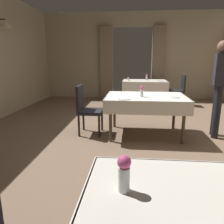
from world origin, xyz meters
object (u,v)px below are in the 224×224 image
at_px(chair_far_right, 179,88).
at_px(plate_far_c, 160,81).
at_px(flower_vase_near, 124,172).
at_px(plate_mid_b, 175,97).
at_px(glass_far_b, 128,79).
at_px(person_waiter_by_doorway, 220,81).
at_px(chair_mid_left, 86,107).
at_px(dining_table_mid, 146,100).
at_px(dining_table_far, 144,83).
at_px(flower_vase_mid, 142,91).
at_px(flower_vase_far, 147,77).
at_px(plate_mid_c, 124,99).

height_order(chair_far_right, plate_far_c, chair_far_right).
height_order(flower_vase_near, plate_mid_b, flower_vase_near).
xyz_separation_m(glass_far_b, person_waiter_by_doorway, (1.67, -2.84, 0.22)).
bearing_deg(chair_mid_left, dining_table_mid, 1.35).
bearing_deg(flower_vase_near, plate_far_c, 81.17).
bearing_deg(dining_table_far, flower_vase_near, -94.06).
bearing_deg(chair_far_right, plate_mid_b, -103.19).
relative_size(chair_far_right, glass_far_b, 9.14).
height_order(flower_vase_near, person_waiter_by_doorway, person_waiter_by_doorway).
relative_size(dining_table_far, chair_far_right, 1.48).
distance_m(glass_far_b, plate_far_c, 0.99).
relative_size(flower_vase_mid, glass_far_b, 1.93).
distance_m(dining_table_far, plate_mid_b, 3.10).
height_order(chair_mid_left, person_waiter_by_doorway, person_waiter_by_doorway).
distance_m(dining_table_far, chair_mid_left, 3.22).
relative_size(dining_table_far, glass_far_b, 13.55).
bearing_deg(chair_far_right, flower_vase_mid, -113.03).
relative_size(dining_table_mid, chair_mid_left, 1.57).
bearing_deg(person_waiter_by_doorway, plate_far_c, 104.08).
height_order(chair_far_right, flower_vase_mid, flower_vase_mid).
height_order(flower_vase_far, glass_far_b, flower_vase_far).
height_order(dining_table_far, person_waiter_by_doorway, person_waiter_by_doorway).
bearing_deg(plate_mid_b, plate_far_c, 87.85).
distance_m(dining_table_mid, plate_mid_b, 0.52).
height_order(dining_table_far, flower_vase_mid, flower_vase_mid).
height_order(chair_mid_left, flower_vase_far, flower_vase_far).
bearing_deg(dining_table_far, plate_far_c, -21.97).
bearing_deg(chair_mid_left, dining_table_far, 67.20).
relative_size(dining_table_mid, glass_far_b, 14.36).
distance_m(chair_mid_left, chair_far_right, 3.74).
bearing_deg(plate_mid_c, plate_far_c, 72.46).
bearing_deg(glass_far_b, chair_mid_left, -104.25).
bearing_deg(glass_far_b, plate_mid_c, -90.20).
xyz_separation_m(plate_mid_b, plate_far_c, (0.11, 2.89, 0.00)).
xyz_separation_m(plate_mid_b, glass_far_b, (-0.87, 3.00, 0.04)).
height_order(flower_vase_mid, glass_far_b, flower_vase_mid).
xyz_separation_m(dining_table_mid, chair_mid_left, (-1.11, -0.03, -0.15)).
bearing_deg(flower_vase_mid, plate_far_c, 76.64).
bearing_deg(flower_vase_near, flower_vase_mid, 85.86).
distance_m(dining_table_far, plate_far_c, 0.52).
xyz_separation_m(dining_table_far, flower_vase_near, (-0.42, -5.91, 0.20)).
bearing_deg(chair_far_right, flower_vase_near, -104.26).
height_order(flower_vase_far, plate_far_c, flower_vase_far).
xyz_separation_m(plate_mid_b, person_waiter_by_doorway, (0.79, 0.16, 0.27)).
height_order(dining_table_far, glass_far_b, glass_far_b).
relative_size(flower_vase_near, person_waiter_by_doorway, 0.11).
height_order(flower_vase_near, flower_vase_far, flower_vase_near).
xyz_separation_m(dining_table_mid, person_waiter_by_doorway, (1.29, 0.03, 0.35)).
distance_m(dining_table_mid, flower_vase_near, 2.99).
bearing_deg(plate_mid_c, flower_vase_near, -87.66).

